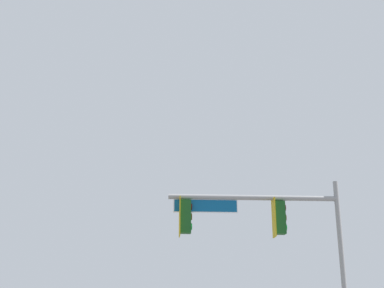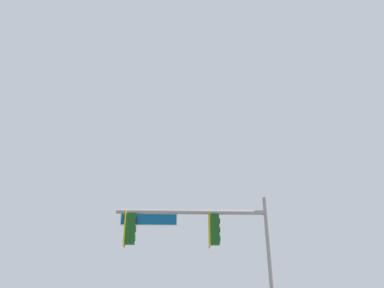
# 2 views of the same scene
# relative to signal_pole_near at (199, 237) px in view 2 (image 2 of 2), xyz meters

# --- Properties ---
(signal_pole_near) EXTENTS (5.77, 0.94, 6.24)m
(signal_pole_near) POSITION_rel_signal_pole_near_xyz_m (0.00, 0.00, 0.00)
(signal_pole_near) COLOR gray
(signal_pole_near) RESTS_ON ground_plane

